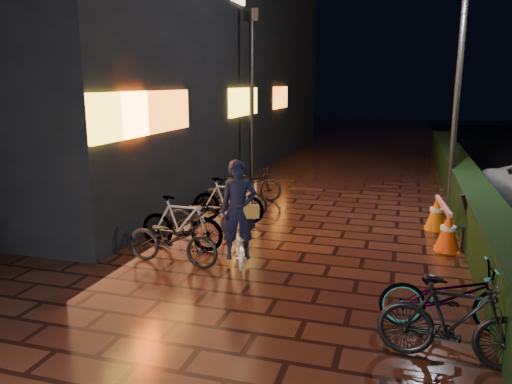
% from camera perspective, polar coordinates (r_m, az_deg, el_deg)
% --- Properties ---
extents(ground, '(80.00, 80.00, 0.00)m').
position_cam_1_polar(ground, '(7.77, 2.33, -12.13)').
color(ground, '#381911').
rests_on(ground, ground).
extents(hedge, '(0.70, 20.00, 1.00)m').
position_cam_1_polar(hedge, '(15.18, 22.36, 1.14)').
color(hedge, black).
rests_on(hedge, ground).
extents(storefront_block, '(12.09, 22.00, 9.00)m').
position_cam_1_polar(storefront_block, '(21.55, -15.28, 15.39)').
color(storefront_block, black).
rests_on(storefront_block, ground).
extents(lamp_post_hedge, '(0.56, 0.19, 5.84)m').
position_cam_1_polar(lamp_post_hedge, '(14.03, 22.11, 11.49)').
color(lamp_post_hedge, black).
rests_on(lamp_post_hedge, ground).
extents(lamp_post_sf, '(0.52, 0.19, 5.42)m').
position_cam_1_polar(lamp_post_sf, '(16.01, -0.50, 11.56)').
color(lamp_post_sf, black).
rests_on(lamp_post_sf, ground).
extents(cyclist, '(0.94, 1.41, 1.91)m').
position_cam_1_polar(cyclist, '(8.98, -2.01, -3.86)').
color(cyclist, white).
rests_on(cyclist, ground).
extents(traffic_barrier, '(0.63, 1.94, 0.78)m').
position_cam_1_polar(traffic_barrier, '(11.11, 20.48, -3.18)').
color(traffic_barrier, '#FF480D').
rests_on(traffic_barrier, ground).
extents(cart_assembly, '(0.80, 0.68, 1.15)m').
position_cam_1_polar(cart_assembly, '(10.69, 24.12, -2.98)').
color(cart_assembly, black).
rests_on(cart_assembly, ground).
extents(parked_bikes_storefront, '(2.06, 6.00, 1.05)m').
position_cam_1_polar(parked_bikes_storefront, '(11.26, -4.52, -1.68)').
color(parked_bikes_storefront, black).
rests_on(parked_bikes_storefront, ground).
extents(parked_bikes_hedge, '(1.87, 1.60, 1.05)m').
position_cam_1_polar(parked_bikes_hedge, '(6.82, 21.46, -12.07)').
color(parked_bikes_hedge, black).
rests_on(parked_bikes_hedge, ground).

